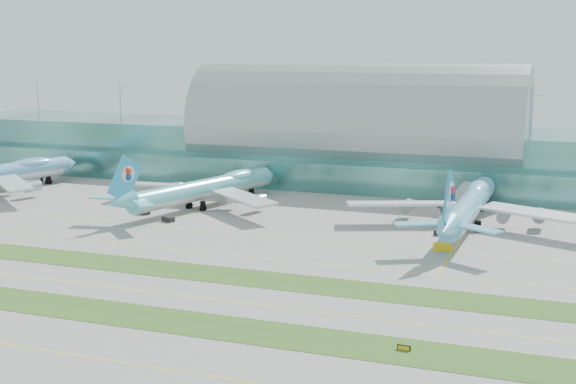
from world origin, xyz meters
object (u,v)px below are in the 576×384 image
at_px(terminal, 358,143).
at_px(airliner_b, 205,188).
at_px(airliner_c, 469,204).
at_px(taxiway_sign_east, 404,348).

bearing_deg(terminal, airliner_b, -117.36).
bearing_deg(airliner_b, airliner_c, 17.01).
xyz_separation_m(airliner_b, airliner_c, (80.31, 0.38, 0.35)).
xyz_separation_m(terminal, taxiway_sign_east, (50.80, -156.37, -13.74)).
bearing_deg(terminal, airliner_c, -51.58).
xyz_separation_m(airliner_c, taxiway_sign_east, (2.32, -95.24, -6.05)).
height_order(terminal, taxiway_sign_east, terminal).
bearing_deg(taxiway_sign_east, airliner_b, 136.55).
bearing_deg(taxiway_sign_east, airliner_c, 96.88).
relative_size(terminal, taxiway_sign_east, 145.85).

